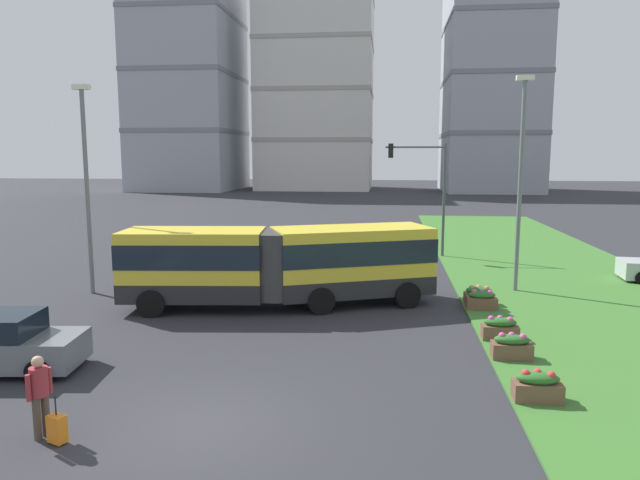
{
  "coord_description": "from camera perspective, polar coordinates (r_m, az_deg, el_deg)",
  "views": [
    {
      "loc": [
        3.83,
        -11.47,
        5.74
      ],
      "look_at": [
        0.99,
        12.88,
        2.2
      ],
      "focal_mm": 32.81,
      "sensor_mm": 36.0,
      "label": 1
    }
  ],
  "objects": [
    {
      "name": "car_navy_sedan",
      "position": [
        32.36,
        -11.2,
        -0.81
      ],
      "size": [
        4.52,
        2.29,
        1.58
      ],
      "color": "#19234C",
      "rests_on": "ground"
    },
    {
      "name": "flower_planter_0",
      "position": [
        14.9,
        20.45,
        -13.2
      ],
      "size": [
        1.1,
        0.56,
        0.74
      ],
      "color": "brown",
      "rests_on": "grass_median"
    },
    {
      "name": "rolling_suitcase",
      "position": [
        13.4,
        -24.26,
        -16.42
      ],
      "size": [
        0.42,
        0.36,
        0.97
      ],
      "color": "orange",
      "rests_on": "ground"
    },
    {
      "name": "flower_planter_2",
      "position": [
        19.21,
        17.15,
        -8.22
      ],
      "size": [
        1.1,
        0.56,
        0.74
      ],
      "color": "brown",
      "rests_on": "grass_median"
    },
    {
      "name": "apartment_tower_west",
      "position": [
        104.65,
        -12.72,
        15.16
      ],
      "size": [
        16.14,
        19.65,
        37.48
      ],
      "color": "#9EA3AD",
      "rests_on": "ground"
    },
    {
      "name": "apartment_tower_westcentre",
      "position": [
        104.07,
        -0.35,
        16.13
      ],
      "size": [
        19.18,
        17.07,
        40.14
      ],
      "color": "silver",
      "rests_on": "ground"
    },
    {
      "name": "grass_median",
      "position": [
        23.59,
        26.26,
        -6.63
      ],
      "size": [
        10.0,
        70.0,
        0.08
      ],
      "primitive_type": "cube",
      "color": "#3D752D",
      "rests_on": "ground_plane"
    },
    {
      "name": "streetlight_median",
      "position": [
        25.66,
        18.97,
        5.95
      ],
      "size": [
        0.7,
        0.28,
        8.96
      ],
      "color": "slate",
      "rests_on": "ground"
    },
    {
      "name": "apartment_tower_centre",
      "position": [
        103.02,
        16.56,
        19.5
      ],
      "size": [
        14.71,
        20.16,
        52.93
      ],
      "color": "#9EA3AD",
      "rests_on": "ground"
    },
    {
      "name": "streetlight_left",
      "position": [
        25.97,
        -21.81,
        5.4
      ],
      "size": [
        0.7,
        0.28,
        8.58
      ],
      "color": "slate",
      "rests_on": "ground"
    },
    {
      "name": "traffic_light_far_right",
      "position": [
        33.57,
        10.28,
        5.71
      ],
      "size": [
        3.4,
        0.28,
        6.42
      ],
      "color": "#474C51",
      "rests_on": "ground"
    },
    {
      "name": "ground_plane",
      "position": [
        13.38,
        -11.18,
        -17.33
      ],
      "size": [
        260.0,
        260.0,
        0.0
      ],
      "primitive_type": "plane",
      "color": "#2D2D33"
    },
    {
      "name": "pedestrian_crossing",
      "position": [
        13.52,
        -25.68,
        -13.12
      ],
      "size": [
        0.36,
        0.54,
        1.74
      ],
      "color": "#4C4238",
      "rests_on": "ground"
    },
    {
      "name": "flower_planter_1",
      "position": [
        17.56,
        18.2,
        -9.81
      ],
      "size": [
        1.1,
        0.56,
        0.74
      ],
      "color": "brown",
      "rests_on": "grass_median"
    },
    {
      "name": "flower_planter_4",
      "position": [
        23.37,
        15.23,
        -5.22
      ],
      "size": [
        1.1,
        0.56,
        0.74
      ],
      "color": "brown",
      "rests_on": "grass_median"
    },
    {
      "name": "articulated_bus",
      "position": [
        22.39,
        -3.94,
        -2.32
      ],
      "size": [
        11.87,
        5.34,
        3.0
      ],
      "color": "yellow",
      "rests_on": "ground"
    },
    {
      "name": "flower_planter_3",
      "position": [
        22.68,
        15.5,
        -5.64
      ],
      "size": [
        1.1,
        0.56,
        0.74
      ],
      "color": "brown",
      "rests_on": "grass_median"
    }
  ]
}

